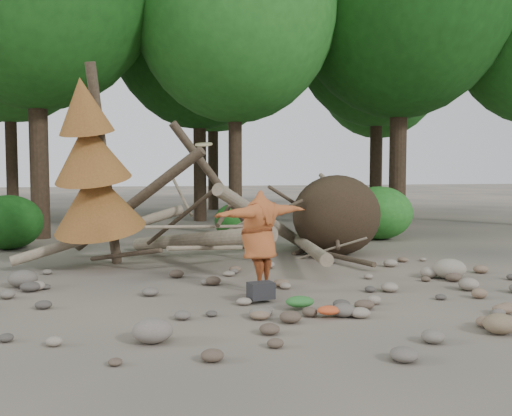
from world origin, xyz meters
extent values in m
plane|color=#514C44|center=(0.00, 0.00, 0.00)|extent=(120.00, 120.00, 0.00)
ellipsoid|color=#332619|center=(2.60, 4.30, 0.99)|extent=(2.20, 1.87, 1.98)
cylinder|color=gray|center=(-1.00, 3.70, 0.55)|extent=(2.61, 5.11, 1.08)
cylinder|color=gray|center=(0.80, 4.20, 0.90)|extent=(3.18, 3.71, 1.90)
cylinder|color=brown|center=(-2.20, 4.60, 1.40)|extent=(3.08, 1.91, 2.49)
cylinder|color=gray|center=(1.60, 3.50, 0.35)|extent=(1.13, 4.98, 0.43)
cylinder|color=brown|center=(-0.30, 4.80, 1.80)|extent=(2.39, 1.03, 2.89)
cylinder|color=gray|center=(-3.00, 4.00, 0.70)|extent=(3.71, 0.86, 1.20)
cylinder|color=#4C3F30|center=(-2.50, 3.50, 0.30)|extent=(1.52, 1.70, 0.49)
cylinder|color=gray|center=(0.20, 4.40, 0.80)|extent=(1.57, 0.85, 0.69)
cylinder|color=#4C3F30|center=(1.80, 4.90, 1.20)|extent=(1.92, 1.25, 1.10)
cylinder|color=gray|center=(-1.20, 4.20, 1.50)|extent=(0.37, 1.42, 0.85)
cylinder|color=#4C3F30|center=(2.20, 3.20, 0.15)|extent=(0.79, 2.54, 0.12)
cylinder|color=gray|center=(-0.80, 3.10, 0.45)|extent=(1.78, 1.11, 0.29)
cylinder|color=#4C3F30|center=(-2.90, 3.80, 2.20)|extent=(0.67, 1.13, 4.35)
cone|color=brown|center=(-3.06, 3.49, 1.50)|extent=(2.06, 2.13, 1.86)
cone|color=brown|center=(-3.16, 3.28, 2.50)|extent=(1.71, 1.78, 1.65)
cone|color=brown|center=(-3.26, 3.09, 3.40)|extent=(1.23, 1.30, 1.41)
cylinder|color=#38281C|center=(-5.00, 9.50, 4.48)|extent=(0.56, 0.56, 8.96)
cylinder|color=#38281C|center=(1.00, 9.20, 3.57)|extent=(0.44, 0.44, 7.14)
ellipsoid|color=#297A25|center=(1.00, 9.20, 7.34)|extent=(6.53, 6.53, 7.51)
cylinder|color=#38281C|center=(7.00, 9.80, 4.72)|extent=(0.60, 0.60, 9.45)
cylinder|color=#38281C|center=(-6.50, 13.50, 3.78)|extent=(0.42, 0.42, 7.56)
ellipsoid|color=#297A25|center=(-6.50, 13.50, 7.78)|extent=(6.91, 6.91, 7.95)
cylinder|color=#38281C|center=(0.50, 14.20, 4.27)|extent=(0.52, 0.52, 8.54)
ellipsoid|color=#175115|center=(0.50, 14.20, 8.78)|extent=(7.81, 7.81, 10.15)
cylinder|color=#38281C|center=(8.00, 13.80, 4.06)|extent=(0.50, 0.50, 8.12)
ellipsoid|color=#20671D|center=(8.00, 13.80, 8.35)|extent=(7.42, 7.42, 8.91)
cylinder|color=#38281C|center=(2.00, 20.50, 4.38)|extent=(0.54, 0.54, 8.75)
ellipsoid|color=#297A25|center=(2.00, 20.50, 9.00)|extent=(8.00, 8.00, 10.00)
cylinder|color=#38281C|center=(11.00, 20.00, 3.92)|extent=(0.46, 0.46, 7.84)
ellipsoid|color=#20671D|center=(11.00, 20.00, 8.06)|extent=(7.17, 7.17, 8.60)
ellipsoid|color=#175115|center=(-5.50, 7.20, 0.72)|extent=(1.80, 1.80, 1.44)
ellipsoid|color=#20671D|center=(0.80, 7.80, 0.56)|extent=(1.40, 1.40, 1.12)
ellipsoid|color=#297A25|center=(5.00, 7.00, 0.80)|extent=(2.00, 2.00, 1.60)
imported|color=#A04C24|center=(-0.23, 0.63, 0.92)|extent=(2.08, 1.53, 1.69)
cylinder|color=#95875E|center=(-1.22, 0.32, 2.53)|extent=(0.36, 0.35, 0.11)
cube|color=black|center=(-0.38, -0.13, 0.13)|extent=(0.44, 0.34, 0.27)
ellipsoid|color=#286628|center=(0.08, -0.75, 0.08)|extent=(0.43, 0.36, 0.16)
ellipsoid|color=#BD4520|center=(0.35, -1.27, 0.06)|extent=(0.34, 0.28, 0.12)
ellipsoid|color=slate|center=(-2.17, -1.88, 0.15)|extent=(0.50, 0.45, 0.30)
ellipsoid|color=#77634A|center=(2.24, -2.51, 0.13)|extent=(0.44, 0.40, 0.26)
ellipsoid|color=gray|center=(3.65, 0.95, 0.19)|extent=(0.65, 0.58, 0.39)
ellipsoid|color=#615A52|center=(-4.29, 1.96, 0.15)|extent=(0.52, 0.46, 0.31)
camera|label=1|loc=(-2.47, -8.87, 2.14)|focal=40.00mm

